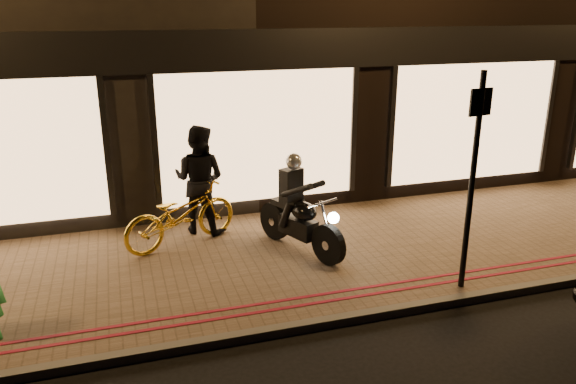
% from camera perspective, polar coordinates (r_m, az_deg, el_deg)
% --- Properties ---
extents(ground, '(90.00, 90.00, 0.00)m').
position_cam_1_polar(ground, '(7.36, 5.14, -13.50)').
color(ground, black).
rests_on(ground, ground).
extents(sidewalk, '(50.00, 4.00, 0.12)m').
position_cam_1_polar(sidewalk, '(8.98, 0.30, -6.75)').
color(sidewalk, brown).
rests_on(sidewalk, ground).
extents(kerb_stone, '(50.00, 0.14, 0.12)m').
position_cam_1_polar(kerb_stone, '(7.37, 5.01, -12.91)').
color(kerb_stone, '#59544C').
rests_on(kerb_stone, ground).
extents(red_kerb_lines, '(50.00, 0.26, 0.01)m').
position_cam_1_polar(red_kerb_lines, '(7.74, 3.61, -10.69)').
color(red_kerb_lines, maroon).
rests_on(red_kerb_lines, sidewalk).
extents(motorcycle, '(0.91, 1.83, 1.59)m').
position_cam_1_polar(motorcycle, '(8.91, 1.08, -2.26)').
color(motorcycle, black).
rests_on(motorcycle, sidewalk).
extents(sign_post, '(0.35, 0.09, 3.00)m').
position_cam_1_polar(sign_post, '(7.79, 18.30, 1.94)').
color(sign_post, black).
rests_on(sign_post, sidewalk).
extents(bicycle_gold, '(2.12, 1.42, 1.05)m').
position_cam_1_polar(bicycle_gold, '(9.31, -10.87, -2.25)').
color(bicycle_gold, gold).
rests_on(bicycle_gold, sidewalk).
extents(person_dark, '(1.15, 1.09, 1.88)m').
position_cam_1_polar(person_dark, '(9.69, -9.00, 1.27)').
color(person_dark, black).
rests_on(person_dark, sidewalk).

